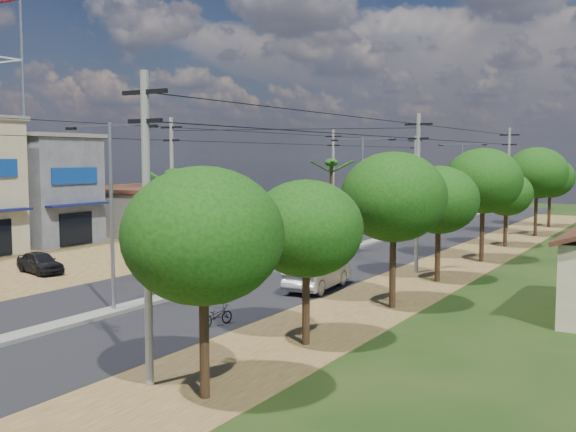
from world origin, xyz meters
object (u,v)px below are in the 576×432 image
car_parked_dark (40,263)px  moto_rider_east (217,316)px  car_silver_mid (318,274)px  car_white_far (316,242)px

car_parked_dark → moto_rider_east: bearing=-91.8°
car_silver_mid → car_parked_dark: size_ratio=1.35×
car_white_far → car_silver_mid: bearing=-70.3°
moto_rider_east → car_white_far: bearing=-59.2°
moto_rider_east → car_silver_mid: bearing=-76.8°
car_silver_mid → moto_rider_east: size_ratio=3.18×
car_white_far → car_parked_dark: (-9.14, -15.74, -0.05)m
car_silver_mid → moto_rider_east: 8.43m
car_parked_dark → moto_rider_east: (15.71, -4.42, -0.21)m
car_silver_mid → car_white_far: bearing=-66.2°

